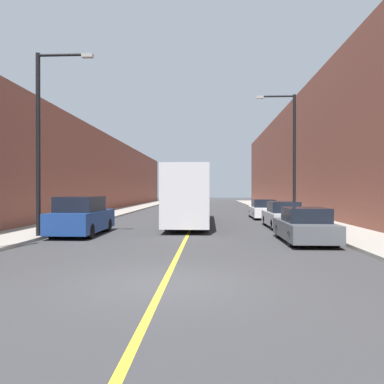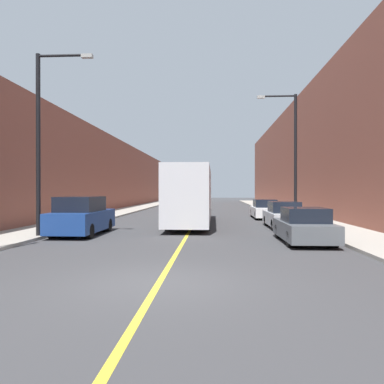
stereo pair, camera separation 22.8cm
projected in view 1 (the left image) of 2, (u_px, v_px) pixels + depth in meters
ground_plane at (164, 283)px, 8.83m from camera, size 200.00×200.00×0.00m
sidewalk_left at (124, 210)px, 39.16m from camera, size 3.05×72.00×0.14m
sidewalk_right at (276, 211)px, 38.43m from camera, size 3.05×72.00×0.14m
building_row_left at (91, 173)px, 39.31m from camera, size 4.00×72.00×7.95m
building_row_right at (311, 156)px, 38.23m from camera, size 4.00×72.00×11.34m
road_center_line at (199, 211)px, 38.80m from camera, size 0.16×72.00×0.01m
bus at (191, 195)px, 23.96m from camera, size 2.43×12.12×3.54m
parked_suv_left at (82, 217)px, 18.33m from camera, size 1.98×4.84×1.88m
car_right_near at (305, 227)px, 15.59m from camera, size 1.88×4.33×1.47m
car_right_mid at (283, 216)px, 21.57m from camera, size 1.78×4.66×1.54m
car_right_far at (263, 210)px, 28.92m from camera, size 1.82×4.63×1.48m
street_lamp_left at (43, 132)px, 16.82m from camera, size 2.61×0.24×8.22m
street_lamp_right at (291, 150)px, 24.65m from camera, size 2.61×0.24×8.36m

